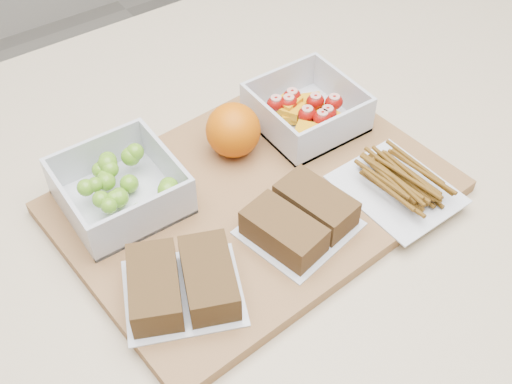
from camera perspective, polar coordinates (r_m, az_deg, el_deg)
cutting_board at (r=0.74m, az=-0.12°, el=-0.45°), size 0.44×0.33×0.02m
grape_container at (r=0.72m, az=-11.82°, el=0.43°), size 0.12×0.12×0.05m
fruit_container at (r=0.81m, az=4.47°, el=7.17°), size 0.12×0.12×0.05m
orange at (r=0.76m, az=-2.04°, el=5.52°), size 0.07×0.07×0.07m
sandwich_bag_left at (r=0.63m, az=-6.60°, el=-8.03°), size 0.15×0.14×0.04m
sandwich_bag_center at (r=0.68m, az=3.92°, el=-2.37°), size 0.13×0.12×0.03m
pretzel_bag at (r=0.74m, az=12.53°, el=0.97°), size 0.11×0.14×0.03m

